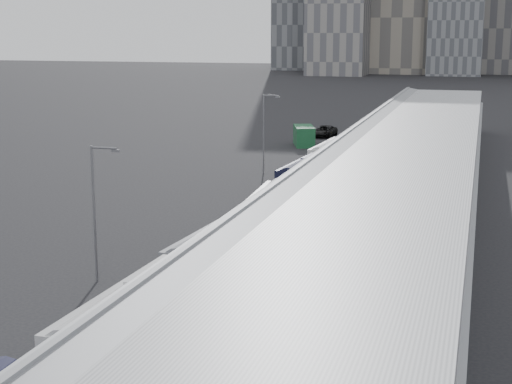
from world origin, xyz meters
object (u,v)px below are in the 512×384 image
at_px(shipping_container, 304,136).
at_px(street_lamp_far, 265,128).
at_px(bus_6, 331,158).
at_px(suv, 324,131).
at_px(bus_5, 306,179).
at_px(bus_3, 216,256).
at_px(bus_4, 266,215).
at_px(bus_2, 133,327).
at_px(street_lamp_near, 96,205).

bearing_deg(shipping_container, street_lamp_far, -106.86).
height_order(bus_6, suv, bus_6).
bearing_deg(bus_5, shipping_container, 107.88).
bearing_deg(shipping_container, suv, 66.95).
bearing_deg(street_lamp_far, bus_3, -79.26).
bearing_deg(bus_5, bus_6, 95.65).
distance_m(bus_4, shipping_container, 51.07).
distance_m(bus_5, street_lamp_far, 13.20).
bearing_deg(suv, bus_6, -70.44).
relative_size(bus_5, shipping_container, 2.03).
relative_size(bus_6, shipping_container, 1.96).
xyz_separation_m(bus_2, suv, (-7.50, 87.66, -0.76)).
distance_m(bus_2, bus_5, 43.18).
distance_m(bus_6, shipping_container, 20.53).
xyz_separation_m(bus_4, street_lamp_near, (-7.24, -15.91, 3.82)).
xyz_separation_m(bus_5, street_lamp_near, (-6.91, -32.46, 3.78)).
distance_m(shipping_container, suv, 10.66).
distance_m(bus_2, suv, 87.98).
bearing_deg(street_lamp_near, bus_6, 81.92).
distance_m(bus_5, shipping_container, 34.76).
height_order(bus_2, shipping_container, bus_2).
bearing_deg(street_lamp_near, suv, 90.02).
distance_m(bus_3, bus_5, 29.20).
xyz_separation_m(shipping_container, suv, (0.89, 10.61, -0.56)).
distance_m(bus_6, suv, 30.43).
xyz_separation_m(street_lamp_far, shipping_container, (-0.57, 23.52, -3.91)).
height_order(street_lamp_far, shipping_container, street_lamp_far).
relative_size(bus_4, shipping_container, 1.97).
xyz_separation_m(bus_3, suv, (-7.19, 73.68, -0.61)).
bearing_deg(bus_4, suv, 93.35).
bearing_deg(bus_2, street_lamp_far, 100.30).
bearing_deg(bus_6, bus_2, -85.19).
bearing_deg(street_lamp_near, bus_3, 24.47).
xyz_separation_m(bus_4, bus_6, (-0.53, 31.36, -0.01)).
distance_m(bus_6, street_lamp_near, 47.89).
distance_m(bus_2, bus_4, 26.63).
xyz_separation_m(bus_6, street_lamp_far, (-7.05, -4.46, 3.86)).
distance_m(bus_3, bus_4, 12.65).
bearing_deg(bus_6, street_lamp_near, -94.02).
relative_size(bus_5, street_lamp_near, 1.36).
bearing_deg(shipping_container, bus_4, -99.06).
relative_size(bus_3, bus_4, 1.00).
bearing_deg(street_lamp_near, bus_4, 65.53).
height_order(bus_6, shipping_container, bus_6).
bearing_deg(bus_6, street_lamp_far, -143.66).
distance_m(bus_3, street_lamp_near, 8.75).
bearing_deg(bus_3, bus_2, -84.04).
bearing_deg(bus_4, bus_6, 87.53).
xyz_separation_m(bus_6, street_lamp_near, (-6.71, -47.26, 3.83)).
relative_size(bus_4, street_lamp_near, 1.32).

